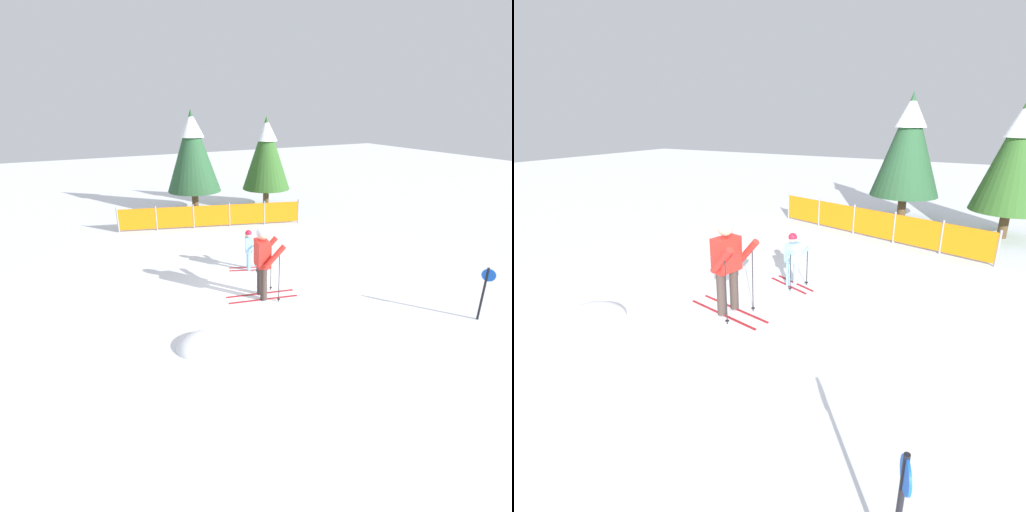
# 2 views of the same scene
# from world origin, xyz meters

# --- Properties ---
(ground_plane) EXTENTS (60.00, 60.00, 0.00)m
(ground_plane) POSITION_xyz_m (0.00, 0.00, 0.00)
(ground_plane) COLOR white
(skier_adult) EXTENTS (1.77, 0.86, 1.84)m
(skier_adult) POSITION_xyz_m (-0.01, -0.01, 1.10)
(skier_adult) COLOR maroon
(skier_adult) RESTS_ON ground_plane
(skier_child) EXTENTS (1.13, 0.68, 1.19)m
(skier_child) POSITION_xyz_m (0.47, 1.74, 0.70)
(skier_child) COLOR maroon
(skier_child) RESTS_ON ground_plane
(safety_fence) EXTENTS (6.72, 1.96, 0.94)m
(safety_fence) POSITION_xyz_m (1.00, 6.15, 0.47)
(safety_fence) COLOR gray
(safety_fence) RESTS_ON ground_plane
(conifer_far) EXTENTS (2.16, 2.16, 4.00)m
(conifer_far) POSITION_xyz_m (4.45, 8.14, 2.47)
(conifer_far) COLOR #4C3823
(conifer_far) RESTS_ON ground_plane
(conifer_near) EXTENTS (2.31, 2.31, 4.30)m
(conifer_near) POSITION_xyz_m (1.27, 8.85, 2.66)
(conifer_near) COLOR #4C3823
(conifer_near) RESTS_ON ground_plane
(trail_marker) EXTENTS (0.13, 0.26, 1.24)m
(trail_marker) POSITION_xyz_m (3.76, -3.17, 0.78)
(trail_marker) COLOR black
(trail_marker) RESTS_ON ground_plane
(snow_mound) EXTENTS (1.16, 0.98, 0.46)m
(snow_mound) POSITION_xyz_m (-2.04, -1.38, 0.00)
(snow_mound) COLOR white
(snow_mound) RESTS_ON ground_plane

